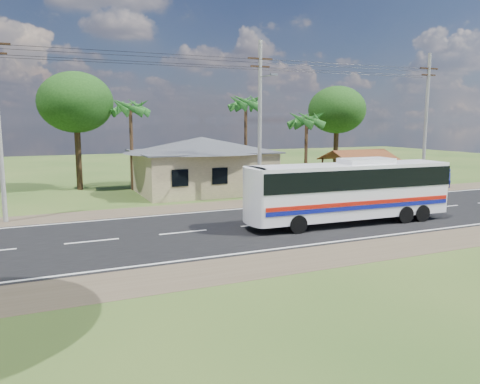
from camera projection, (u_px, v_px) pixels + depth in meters
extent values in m
plane|color=#2B491A|center=(262.00, 225.00, 25.78)|extent=(120.00, 120.00, 0.00)
cube|color=black|center=(262.00, 225.00, 25.78)|extent=(120.00, 10.00, 0.02)
cube|color=brown|center=(219.00, 205.00, 31.67)|extent=(120.00, 3.00, 0.01)
cube|color=brown|center=(329.00, 256.00, 19.89)|extent=(120.00, 3.00, 0.01)
cube|color=silver|center=(230.00, 210.00, 30.03)|extent=(120.00, 0.15, 0.01)
cube|color=silver|center=(307.00, 245.00, 21.52)|extent=(120.00, 0.15, 0.01)
cube|color=silver|center=(262.00, 224.00, 25.77)|extent=(120.00, 0.15, 0.01)
cube|color=#C7B385|center=(202.00, 172.00, 37.71)|extent=(10.00, 8.00, 3.20)
cube|color=#4C4F54|center=(202.00, 151.00, 37.46)|extent=(10.60, 8.60, 0.10)
pyramid|color=#4C4F54|center=(201.00, 137.00, 37.28)|extent=(12.40, 10.00, 1.20)
cube|color=black|center=(180.00, 178.00, 32.86)|extent=(1.20, 0.08, 1.20)
cube|color=black|center=(220.00, 176.00, 34.05)|extent=(1.20, 0.08, 1.20)
cube|color=black|center=(257.00, 174.00, 35.24)|extent=(1.20, 0.08, 1.20)
cylinder|color=#3D2516|center=(348.00, 178.00, 35.88)|extent=(0.16, 0.16, 2.60)
cylinder|color=#3D2516|center=(322.00, 173.00, 39.14)|extent=(0.16, 0.16, 2.60)
cylinder|color=#3D2516|center=(395.00, 176.00, 37.70)|extent=(0.16, 0.16, 2.60)
cylinder|color=#3D2516|center=(367.00, 171.00, 40.96)|extent=(0.16, 0.16, 2.60)
cube|color=brown|center=(368.00, 156.00, 37.18)|extent=(5.20, 2.28, 0.90)
cube|color=brown|center=(351.00, 154.00, 39.17)|extent=(5.20, 2.28, 0.90)
cube|color=#3D2516|center=(359.00, 151.00, 38.12)|extent=(5.20, 0.12, 0.12)
cube|color=#9E9E99|center=(371.00, 190.00, 35.53)|extent=(7.00, 0.30, 0.90)
cylinder|color=#9E9E99|center=(260.00, 123.00, 32.02)|extent=(0.26, 0.26, 11.00)
cube|color=#3D2516|center=(260.00, 59.00, 31.36)|extent=(1.80, 0.12, 0.12)
cube|color=#3D2516|center=(260.00, 66.00, 31.44)|extent=(1.40, 0.10, 0.10)
cylinder|color=#9E9E99|center=(426.00, 123.00, 37.95)|extent=(0.26, 0.26, 11.00)
cube|color=#3D2516|center=(429.00, 69.00, 37.29)|extent=(1.80, 0.12, 0.12)
cube|color=#3D2516|center=(429.00, 75.00, 37.37)|extent=(1.40, 0.10, 0.10)
cylinder|color=gray|center=(267.00, 76.00, 30.64)|extent=(0.08, 2.00, 0.08)
cube|color=gray|center=(274.00, 74.00, 29.73)|extent=(0.50, 0.18, 0.12)
cylinder|color=black|center=(141.00, 55.00, 28.23)|extent=(16.00, 0.02, 0.02)
cylinder|color=black|center=(352.00, 67.00, 34.36)|extent=(15.00, 0.02, 0.02)
cylinder|color=#47301E|center=(306.00, 153.00, 39.04)|extent=(0.28, 0.28, 6.00)
cylinder|color=#47301E|center=(246.00, 143.00, 41.62)|extent=(0.28, 0.28, 7.50)
cylinder|color=#47301E|center=(132.00, 148.00, 38.16)|extent=(0.28, 0.28, 7.00)
cylinder|color=#47301E|center=(78.00, 154.00, 38.47)|extent=(0.50, 0.50, 5.95)
ellipsoid|color=#15360E|center=(76.00, 102.00, 37.84)|extent=(6.00, 6.00, 4.92)
cylinder|color=#47301E|center=(336.00, 150.00, 46.17)|extent=(0.50, 0.50, 5.60)
ellipsoid|color=#15360E|center=(337.00, 110.00, 45.58)|extent=(5.60, 5.60, 4.59)
cube|color=white|center=(350.00, 190.00, 25.92)|extent=(11.68, 2.91, 2.90)
cube|color=black|center=(351.00, 177.00, 25.81)|extent=(11.73, 2.97, 1.06)
cube|color=black|center=(254.00, 189.00, 23.80)|extent=(0.21, 2.22, 1.74)
cube|color=#B7150B|center=(363.00, 203.00, 24.87)|extent=(11.38, 0.53, 0.21)
cube|color=navy|center=(363.00, 207.00, 24.91)|extent=(11.38, 0.53, 0.21)
cube|color=white|center=(366.00, 161.00, 26.02)|extent=(2.96, 1.67, 0.29)
cylinder|color=black|center=(298.00, 224.00, 23.74)|extent=(0.98, 0.38, 0.97)
cylinder|color=black|center=(279.00, 216.00, 25.78)|extent=(0.98, 0.38, 0.97)
cylinder|color=black|center=(405.00, 215.00, 26.14)|extent=(0.98, 0.38, 0.97)
cylinder|color=black|center=(380.00, 208.00, 28.19)|extent=(0.98, 0.38, 0.97)
cylinder|color=black|center=(421.00, 213.00, 26.56)|extent=(0.98, 0.38, 0.97)
cylinder|color=black|center=(395.00, 207.00, 28.60)|extent=(0.98, 0.38, 0.97)
imported|color=black|center=(297.00, 191.00, 35.28)|extent=(1.69, 0.66, 0.88)
imported|color=navy|center=(448.00, 178.00, 39.81)|extent=(0.66, 0.49, 1.64)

